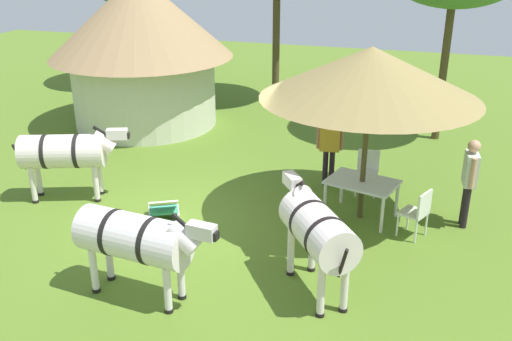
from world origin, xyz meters
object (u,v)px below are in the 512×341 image
at_px(thatched_hut, 141,43).
at_px(zebra_by_umbrella, 66,152).
at_px(patio_dining_table, 362,185).
at_px(zebra_toward_hut, 137,238).
at_px(patio_chair_near_hut, 418,211).
at_px(guest_behind_table, 470,175).
at_px(patio_chair_east_end, 306,202).
at_px(patio_chair_west_end, 367,169).
at_px(shade_umbrella, 371,73).
at_px(guest_beside_umbrella, 330,143).
at_px(zebra_nearest_camera, 317,229).
at_px(striped_lounge_chair, 164,209).

height_order(thatched_hut, zebra_by_umbrella, thatched_hut).
xyz_separation_m(patio_dining_table, zebra_toward_hut, (-2.78, -3.52, 0.32)).
height_order(patio_chair_near_hut, guest_behind_table, guest_behind_table).
height_order(patio_dining_table, guest_behind_table, guest_behind_table).
distance_m(guest_behind_table, zebra_toward_hut, 5.95).
relative_size(patio_dining_table, patio_chair_east_end, 1.60).
distance_m(patio_chair_east_end, zebra_by_umbrella, 4.86).
xyz_separation_m(guest_behind_table, zebra_toward_hut, (-4.64, -3.72, -0.03)).
xyz_separation_m(patio_chair_near_hut, zebra_toward_hut, (-3.82, -3.02, 0.45)).
bearing_deg(patio_chair_east_end, thatched_hut, -169.92).
height_order(patio_dining_table, patio_chair_west_end, patio_chair_west_end).
xyz_separation_m(shade_umbrella, guest_beside_umbrella, (-0.86, 1.33, -1.84)).
xyz_separation_m(guest_beside_umbrella, zebra_nearest_camera, (0.51, -3.96, 0.11)).
distance_m(patio_chair_east_end, striped_lounge_chair, 2.65).
bearing_deg(shade_umbrella, thatched_hut, 148.13).
relative_size(patio_chair_east_end, striped_lounge_chair, 0.93).
bearing_deg(patio_chair_near_hut, shade_umbrella, 90.00).
xyz_separation_m(guest_behind_table, zebra_nearest_camera, (-2.21, -2.83, 0.04)).
bearing_deg(striped_lounge_chair, patio_chair_east_end, -16.36).
bearing_deg(zebra_nearest_camera, guest_beside_umbrella, 61.82).
bearing_deg(striped_lounge_chair, guest_beside_umbrella, 17.02).
distance_m(patio_chair_near_hut, zebra_nearest_camera, 2.60).
relative_size(guest_beside_umbrella, zebra_by_umbrella, 0.70).
xyz_separation_m(thatched_hut, zebra_toward_hut, (3.70, -7.56, -1.28)).
height_order(thatched_hut, guest_beside_umbrella, thatched_hut).
xyz_separation_m(patio_chair_east_end, zebra_by_umbrella, (-4.83, -0.13, 0.48)).
bearing_deg(shade_umbrella, patio_dining_table, 180.00).
distance_m(guest_behind_table, zebra_nearest_camera, 3.59).
xyz_separation_m(patio_chair_west_end, zebra_toward_hut, (-2.75, -4.68, 0.45)).
distance_m(guest_beside_umbrella, guest_behind_table, 2.95).
bearing_deg(patio_chair_near_hut, thatched_hut, 84.76).
height_order(patio_chair_east_end, patio_chair_west_end, same).
xyz_separation_m(shade_umbrella, patio_dining_table, (-0.00, 0.00, -2.12)).
bearing_deg(guest_behind_table, patio_chair_east_end, 103.37).
bearing_deg(patio_chair_west_end, patio_chair_east_end, 64.07).
bearing_deg(zebra_by_umbrella, zebra_toward_hut, 28.27).
bearing_deg(thatched_hut, patio_chair_west_end, -23.96).
bearing_deg(patio_dining_table, shade_umbrella, 0.00).
xyz_separation_m(thatched_hut, patio_chair_east_end, (5.59, -4.77, -1.73)).
height_order(patio_chair_near_hut, zebra_nearest_camera, zebra_nearest_camera).
distance_m(patio_chair_west_end, guest_beside_umbrella, 0.94).
bearing_deg(zebra_toward_hut, shade_umbrella, 148.45).
relative_size(patio_chair_west_end, zebra_nearest_camera, 0.48).
height_order(patio_chair_east_end, guest_behind_table, guest_behind_table).
bearing_deg(patio_chair_east_end, zebra_toward_hut, -73.49).
height_order(shade_umbrella, patio_dining_table, shade_umbrella).
bearing_deg(guest_beside_umbrella, guest_behind_table, 151.46).
relative_size(patio_chair_east_end, guest_behind_table, 0.54).
distance_m(striped_lounge_chair, zebra_nearest_camera, 3.52).
bearing_deg(zebra_toward_hut, thatched_hut, -147.17).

